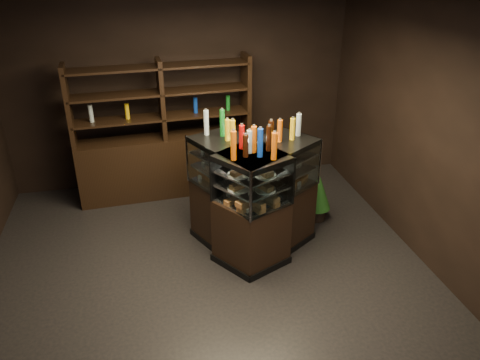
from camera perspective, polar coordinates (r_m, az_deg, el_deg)
ground at (r=5.44m, az=-3.81°, el=-11.20°), size 5.00×5.00×0.00m
room_shell at (r=4.52m, az=-4.55°, el=8.65°), size 5.02×5.02×3.01m
display_case at (r=5.57m, az=1.46°, el=-4.42°), size 1.55×1.39×1.36m
food_display at (r=5.31m, az=1.53°, el=0.49°), size 1.17×1.12×0.42m
bottles_top at (r=5.12m, az=1.60°, el=5.57°), size 1.01×0.98×0.30m
potted_conifer at (r=6.28m, az=9.52°, el=-1.26°), size 0.36×0.36×0.76m
back_shelving at (r=6.88m, az=-9.06°, el=2.92°), size 2.51×0.57×2.00m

